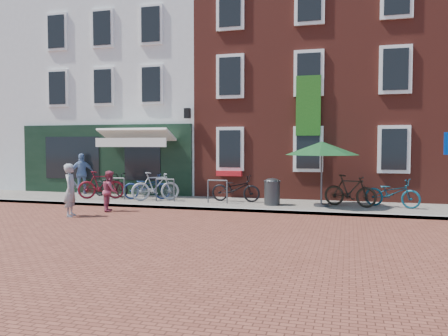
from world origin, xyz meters
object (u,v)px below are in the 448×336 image
(parasol, at_px, (322,146))
(woman, at_px, (71,190))
(boy, at_px, (110,191))
(bicycle_1, at_px, (101,185))
(bicycle_4, at_px, (236,188))
(bicycle_6, at_px, (392,193))
(bicycle_3, at_px, (155,186))
(bicycle_5, at_px, (350,191))
(bicycle_0, at_px, (111,185))
(bicycle_2, at_px, (147,187))
(cafe_person, at_px, (82,174))
(litter_bin, at_px, (272,190))

(parasol, height_order, woman, parasol)
(boy, relative_size, bicycle_1, 0.75)
(bicycle_4, relative_size, bicycle_6, 1.00)
(woman, distance_m, bicycle_1, 3.59)
(bicycle_3, xyz_separation_m, bicycle_4, (2.92, 0.51, -0.05))
(woman, xyz_separation_m, bicycle_6, (9.47, 3.93, -0.22))
(woman, height_order, bicycle_4, woman)
(bicycle_4, bearing_deg, woman, 136.40)
(woman, distance_m, bicycle_5, 8.95)
(bicycle_0, bearing_deg, bicycle_2, -85.76)
(cafe_person, height_order, bicycle_2, cafe_person)
(bicycle_0, height_order, bicycle_3, bicycle_3)
(litter_bin, relative_size, boy, 0.75)
(bicycle_0, distance_m, bicycle_2, 1.74)
(bicycle_1, xyz_separation_m, bicycle_6, (10.48, 0.50, -0.05))
(bicycle_4, height_order, bicycle_6, same)
(bicycle_6, bearing_deg, parasol, 120.80)
(bicycle_6, bearing_deg, bicycle_0, 109.89)
(woman, relative_size, bicycle_3, 0.91)
(bicycle_0, bearing_deg, bicycle_6, -75.93)
(bicycle_2, height_order, bicycle_5, bicycle_5)
(litter_bin, height_order, bicycle_5, bicycle_5)
(bicycle_6, bearing_deg, woman, 133.50)
(boy, relative_size, bicycle_6, 0.73)
(bicycle_2, bearing_deg, litter_bin, -106.78)
(bicycle_0, bearing_deg, woman, -151.25)
(bicycle_3, relative_size, bicycle_4, 0.97)
(bicycle_5, bearing_deg, boy, 124.63)
(woman, bearing_deg, bicycle_6, -84.37)
(boy, bearing_deg, bicycle_4, -76.06)
(bicycle_1, bearing_deg, bicycle_0, -21.91)
(bicycle_0, height_order, bicycle_4, same)
(woman, distance_m, bicycle_3, 3.69)
(parasol, distance_m, boy, 7.14)
(litter_bin, xyz_separation_m, bicycle_1, (-6.57, 0.00, 0.02))
(parasol, relative_size, bicycle_5, 1.39)
(litter_bin, relative_size, bicycle_1, 0.56)
(bicycle_0, bearing_deg, bicycle_5, -77.33)
(boy, relative_size, cafe_person, 0.78)
(litter_bin, bearing_deg, bicycle_0, 174.01)
(cafe_person, relative_size, bicycle_3, 0.97)
(cafe_person, relative_size, bicycle_4, 0.94)
(bicycle_1, bearing_deg, boy, -163.86)
(boy, height_order, bicycle_5, boy)
(boy, xyz_separation_m, bicycle_0, (-1.59, 2.83, -0.08))
(litter_bin, xyz_separation_m, bicycle_2, (-4.85, 0.36, -0.03))
(bicycle_2, xyz_separation_m, bicycle_5, (7.42, -0.06, 0.05))
(parasol, distance_m, woman, 8.13)
(boy, height_order, bicycle_4, boy)
(cafe_person, height_order, bicycle_3, cafe_person)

